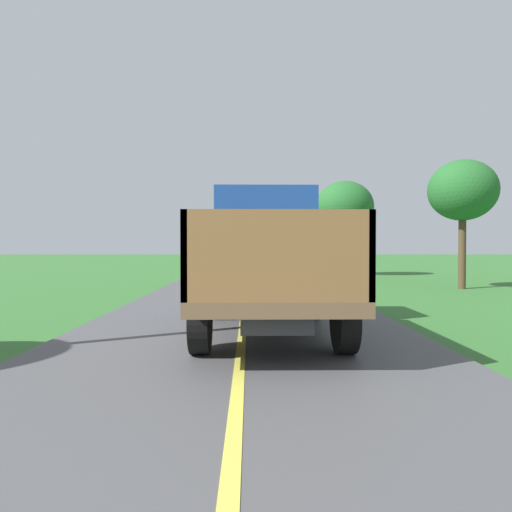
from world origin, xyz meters
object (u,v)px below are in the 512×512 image
(roadside_tree_mid_right, at_px, (345,207))
(banana_truck_far, at_px, (253,250))
(banana_truck_near, at_px, (268,255))
(roadside_tree_far_left, at_px, (463,191))

(roadside_tree_mid_right, bearing_deg, banana_truck_far, -144.42)
(roadside_tree_mid_right, bearing_deg, banana_truck_near, -106.30)
(roadside_tree_mid_right, height_order, roadside_tree_far_left, roadside_tree_mid_right)
(banana_truck_far, relative_size, roadside_tree_far_left, 1.17)
(banana_truck_far, bearing_deg, roadside_tree_mid_right, 35.58)
(banana_truck_near, xyz_separation_m, roadside_tree_far_left, (7.88, 8.76, 2.32))
(banana_truck_near, height_order, banana_truck_far, same)
(banana_truck_near, height_order, roadside_tree_far_left, roadside_tree_far_left)
(banana_truck_far, height_order, roadside_tree_mid_right, roadside_tree_mid_right)
(banana_truck_near, bearing_deg, roadside_tree_mid_right, 73.70)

